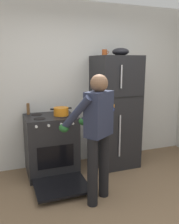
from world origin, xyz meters
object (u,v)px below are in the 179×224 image
(person_cook, at_px, (96,128))
(coffee_mug, at_px, (105,53))
(stove_range, at_px, (51,146))
(red_pot, at_px, (61,111))
(mixing_bowl, at_px, (121,52))
(refrigerator, at_px, (115,112))
(pepper_mill, at_px, (28,109))

(person_cook, distance_m, coffee_mug, 1.47)
(stove_range, bearing_deg, coffee_mug, 4.25)
(stove_range, xyz_separation_m, person_cook, (0.37, -0.93, 0.50))
(stove_range, bearing_deg, red_pot, -11.26)
(stove_range, distance_m, mixing_bowl, 1.86)
(refrigerator, distance_m, mixing_bowl, 0.98)
(coffee_mug, height_order, mixing_bowl, mixing_bowl)
(stove_range, relative_size, pepper_mill, 7.14)
(mixing_bowl, bearing_deg, coffee_mug, 169.01)
(person_cook, relative_size, pepper_mill, 9.24)
(red_pot, distance_m, coffee_mug, 1.17)
(stove_range, xyz_separation_m, coffee_mug, (0.92, 0.07, 1.43))
(stove_range, bearing_deg, pepper_mill, 143.98)
(coffee_mug, height_order, pepper_mill, coffee_mug)
(stove_range, xyz_separation_m, red_pot, (0.16, -0.03, 0.54))
(stove_range, height_order, pepper_mill, pepper_mill)
(stove_range, height_order, mixing_bowl, mixing_bowl)
(stove_range, relative_size, coffee_mug, 11.04)
(refrigerator, relative_size, stove_range, 1.48)
(refrigerator, distance_m, pepper_mill, 1.41)
(red_pot, relative_size, pepper_mill, 1.89)
(person_cook, bearing_deg, mixing_bowl, 49.76)
(red_pot, bearing_deg, coffee_mug, 7.52)
(person_cook, xyz_separation_m, coffee_mug, (0.54, 1.00, 0.93))
(coffee_mug, distance_m, mixing_bowl, 0.26)
(stove_range, bearing_deg, person_cook, -68.02)
(coffee_mug, xyz_separation_m, pepper_mill, (-1.22, 0.15, -0.86))
(refrigerator, relative_size, person_cook, 1.15)
(refrigerator, height_order, coffee_mug, coffee_mug)
(red_pot, bearing_deg, pepper_mill, 151.48)
(person_cook, distance_m, pepper_mill, 1.33)
(mixing_bowl, bearing_deg, red_pot, -177.18)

